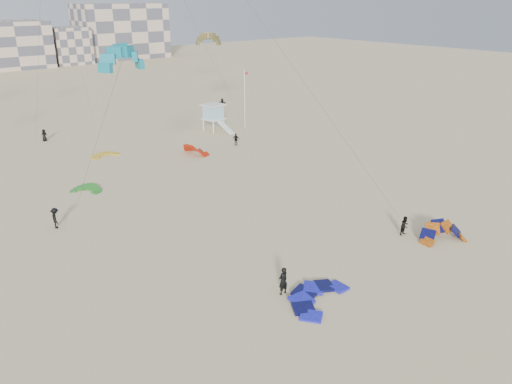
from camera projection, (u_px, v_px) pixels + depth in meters
ground at (313, 300)px, 31.51m from camera, size 320.00×320.00×0.00m
kite_ground_blue at (318, 299)px, 31.59m from camera, size 5.72×5.87×0.96m
kite_ground_orange at (442, 240)px, 39.30m from camera, size 4.95×4.97×3.75m
kite_ground_green at (86, 191)px, 49.27m from camera, size 4.26×4.24×1.65m
kite_ground_red_far at (196, 154)px, 60.92m from camera, size 4.23×4.14×3.81m
kite_ground_yellow at (105, 156)px, 60.06m from camera, size 3.10×3.27×0.62m
kitesurfer_main at (283, 281)px, 31.85m from camera, size 0.71×0.47×1.93m
kitesurfer_b at (405, 226)px, 39.92m from camera, size 0.79×0.62×1.59m
kitesurfer_c at (55, 218)px, 41.05m from camera, size 0.86×1.25×1.78m
kitesurfer_d at (236, 139)px, 64.11m from camera, size 0.88×0.95×1.57m
kitesurfer_e at (44, 135)px, 66.02m from camera, size 0.84×0.60×1.60m
kitesurfer_f at (222, 103)px, 85.70m from camera, size 1.18×1.58×1.65m
kite_fly_teal_a at (122, 60)px, 35.33m from camera, size 4.08×9.33×13.74m
kite_fly_olive at (208, 40)px, 68.42m from camera, size 4.63×11.37×12.61m
lifeguard_tower_near at (214, 118)px, 70.71m from camera, size 3.05×5.41×3.82m
flagpole at (245, 98)px, 71.38m from camera, size 0.68×0.10×8.36m
condo_east at (121, 31)px, 153.11m from camera, size 26.00×14.00×16.00m
condo_fill_right at (69, 46)px, 140.70m from camera, size 10.00×10.00×10.00m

